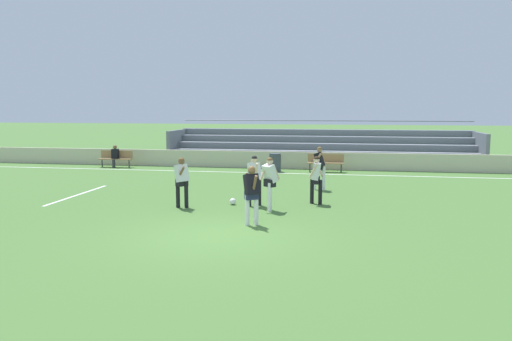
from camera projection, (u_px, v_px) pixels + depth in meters
The scene contains 16 objects.
ground_plane at pixel (217, 236), 12.78m from camera, with size 160.00×160.00×0.00m, color #477033.
field_line_sideline at pixel (279, 173), 24.69m from camera, with size 44.00×0.12×0.01m, color white.
field_line_penalty_mark at pixel (78, 195), 18.65m from camera, with size 0.12×4.40×0.01m, color white.
sideline_wall at pixel (284, 160), 26.52m from camera, with size 48.00×0.16×0.90m, color beige.
bleacher_stand at pixel (321, 146), 28.94m from camera, with size 17.48×3.58×2.44m.
bench_far_left at pixel (116, 157), 27.09m from camera, with size 1.80×0.40×0.90m.
bench_far_right at pixel (326, 161), 25.13m from camera, with size 1.80×0.40×0.90m.
trash_bin at pixel (275, 162), 25.27m from camera, with size 0.60×0.60×0.92m, color #3D424C.
spectator_seated at pixel (115, 154), 26.96m from camera, with size 0.36×0.42×1.21m.
player_white_trailing_run at pixel (270, 179), 15.72m from camera, with size 0.64×0.54×1.69m.
player_white_on_ball at pixel (254, 176), 16.49m from camera, with size 0.53×0.64×1.67m.
player_white_wide_left at pixel (316, 176), 16.81m from camera, with size 0.49×0.46×1.62m.
player_dark_overlapping at pixel (252, 190), 13.78m from camera, with size 0.52×0.60×1.66m.
player_dark_pressing_high at pixel (319, 164), 19.67m from camera, with size 0.52×0.55×1.71m.
player_white_dropping_back at pixel (182, 178), 16.20m from camera, with size 0.50×0.68×1.64m.
soccer_ball at pixel (233, 201), 16.78m from camera, with size 0.22×0.22×0.22m, color white.
Camera 1 is at (3.17, -12.09, 3.27)m, focal length 35.17 mm.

